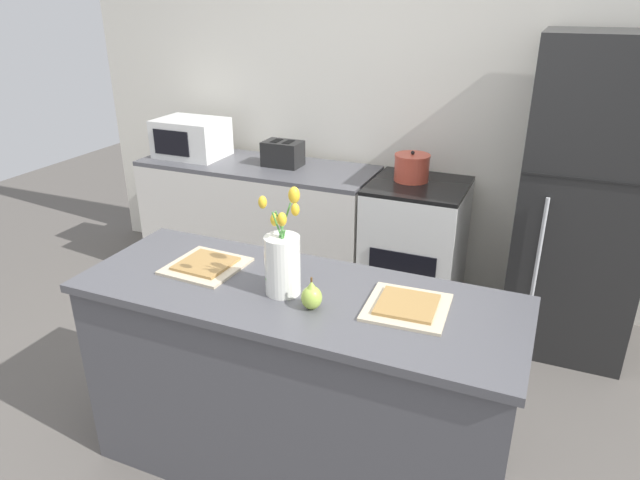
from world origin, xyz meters
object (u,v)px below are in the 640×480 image
(plate_setting_left, at_px, (206,265))
(flower_vase, at_px, (283,261))
(stove_range, at_px, (414,249))
(refrigerator, at_px, (584,201))
(toaster, at_px, (283,154))
(microwave, at_px, (191,138))
(pear_figurine, at_px, (312,296))
(cooking_pot, at_px, (412,168))
(plate_setting_right, at_px, (407,306))

(plate_setting_left, bearing_deg, flower_vase, -9.11)
(stove_range, bearing_deg, flower_vase, -94.88)
(refrigerator, height_order, toaster, refrigerator)
(toaster, height_order, microwave, microwave)
(flower_vase, xyz_separation_m, microwave, (-1.56, 1.62, -0.02))
(flower_vase, height_order, pear_figurine, flower_vase)
(cooking_pot, bearing_deg, plate_setting_right, -75.74)
(refrigerator, bearing_deg, plate_setting_right, -111.22)
(flower_vase, relative_size, pear_figurine, 3.17)
(flower_vase, bearing_deg, stove_range, 85.12)
(refrigerator, xyz_separation_m, pear_figurine, (-0.93, -1.70, 0.05))
(refrigerator, xyz_separation_m, flower_vase, (-1.09, -1.63, 0.14))
(plate_setting_left, bearing_deg, stove_range, 70.77)
(cooking_pot, bearing_deg, refrigerator, -2.76)
(stove_range, xyz_separation_m, refrigerator, (0.95, 0.00, 0.46))
(flower_vase, distance_m, plate_setting_right, 0.50)
(plate_setting_left, height_order, plate_setting_right, same)
(toaster, bearing_deg, microwave, -177.35)
(toaster, relative_size, microwave, 0.58)
(cooking_pot, bearing_deg, microwave, -178.23)
(stove_range, height_order, toaster, toaster)
(stove_range, height_order, cooking_pot, cooking_pot)
(plate_setting_right, relative_size, toaster, 1.13)
(plate_setting_left, xyz_separation_m, plate_setting_right, (0.89, 0.00, 0.00))
(plate_setting_left, distance_m, cooking_pot, 1.68)
(plate_setting_right, bearing_deg, refrigerator, 68.78)
(stove_range, bearing_deg, plate_setting_left, -109.23)
(pear_figurine, distance_m, cooking_pot, 1.75)
(refrigerator, distance_m, pear_figurine, 1.94)
(plate_setting_left, distance_m, plate_setting_right, 0.89)
(stove_range, distance_m, cooking_pot, 0.54)
(flower_vase, relative_size, microwave, 0.85)
(pear_figurine, distance_m, plate_setting_right, 0.36)
(flower_vase, height_order, microwave, flower_vase)
(refrigerator, height_order, microwave, refrigerator)
(refrigerator, relative_size, plate_setting_left, 5.77)
(stove_range, xyz_separation_m, cooking_pot, (-0.07, 0.05, 0.53))
(toaster, bearing_deg, refrigerator, -0.96)
(flower_vase, bearing_deg, pear_figurine, -25.26)
(refrigerator, relative_size, pear_figurine, 14.13)
(pear_figurine, height_order, toaster, toaster)
(stove_range, height_order, refrigerator, refrigerator)
(refrigerator, bearing_deg, pear_figurine, -118.84)
(refrigerator, bearing_deg, stove_range, -179.96)
(plate_setting_right, bearing_deg, cooking_pot, 104.26)
(refrigerator, bearing_deg, flower_vase, -123.81)
(refrigerator, relative_size, toaster, 6.52)
(flower_vase, distance_m, pear_figurine, 0.19)
(cooking_pot, bearing_deg, toaster, -178.93)
(plate_setting_left, bearing_deg, refrigerator, 46.25)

